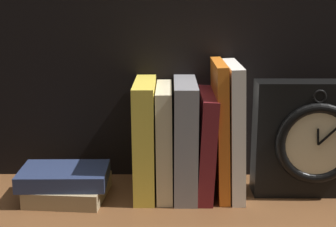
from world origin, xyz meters
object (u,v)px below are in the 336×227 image
at_px(book_cream_twain, 165,140).
at_px(book_maroon_dawkins, 205,143).
at_px(framed_clock, 313,139).
at_px(book_white_catcher, 233,129).
at_px(book_yellow_seinlanguage, 145,137).
at_px(book_orange_pandolfini, 220,128).
at_px(book_gray_chess, 185,137).
at_px(book_stack_side, 67,183).

xyz_separation_m(book_cream_twain, book_maroon_dawkins, (0.07, 0.00, -0.01)).
relative_size(book_cream_twain, framed_clock, 0.94).
height_order(book_cream_twain, book_white_catcher, book_white_catcher).
distance_m(book_yellow_seinlanguage, book_cream_twain, 0.04).
distance_m(book_orange_pandolfini, book_white_catcher, 0.02).
distance_m(book_white_catcher, framed_clock, 0.14).
height_order(book_gray_chess, book_maroon_dawkins, book_gray_chess).
relative_size(book_yellow_seinlanguage, book_maroon_dawkins, 1.11).
height_order(book_maroon_dawkins, book_orange_pandolfini, book_orange_pandolfini).
xyz_separation_m(book_maroon_dawkins, framed_clock, (0.19, -0.01, 0.01)).
bearing_deg(book_stack_side, book_maroon_dawkins, 8.11).
distance_m(framed_clock, book_stack_side, 0.45).
relative_size(book_cream_twain, book_white_catcher, 0.83).
distance_m(book_maroon_dawkins, book_orange_pandolfini, 0.04).
bearing_deg(book_orange_pandolfini, book_white_catcher, 0.00).
distance_m(book_cream_twain, book_gray_chess, 0.04).
relative_size(book_yellow_seinlanguage, book_stack_side, 1.33).
relative_size(book_maroon_dawkins, framed_clock, 0.89).
distance_m(book_yellow_seinlanguage, book_orange_pandolfini, 0.14).
height_order(book_yellow_seinlanguage, book_maroon_dawkins, book_yellow_seinlanguage).
xyz_separation_m(book_yellow_seinlanguage, book_white_catcher, (0.16, 0.00, 0.02)).
bearing_deg(book_yellow_seinlanguage, book_stack_side, -165.77).
distance_m(book_white_catcher, book_stack_side, 0.32).
bearing_deg(framed_clock, book_white_catcher, 174.25).
xyz_separation_m(book_yellow_seinlanguage, framed_clock, (0.30, -0.01, 0.00)).
distance_m(book_gray_chess, framed_clock, 0.23).
xyz_separation_m(book_gray_chess, book_white_catcher, (0.09, 0.00, 0.02)).
bearing_deg(book_maroon_dawkins, framed_clock, -4.24).
distance_m(book_yellow_seinlanguage, framed_clock, 0.30).
relative_size(book_orange_pandolfini, book_white_catcher, 1.01).
height_order(book_maroon_dawkins, book_stack_side, book_maroon_dawkins).
bearing_deg(book_gray_chess, book_stack_side, -170.50).
distance_m(book_maroon_dawkins, book_stack_side, 0.26).
distance_m(book_gray_chess, book_white_catcher, 0.09).
relative_size(book_yellow_seinlanguage, book_cream_twain, 1.05).
relative_size(book_cream_twain, book_orange_pandolfini, 0.81).
relative_size(book_gray_chess, book_white_catcher, 0.86).
distance_m(book_yellow_seinlanguage, book_stack_side, 0.16).
height_order(book_cream_twain, framed_clock, framed_clock).
bearing_deg(book_orange_pandolfini, book_yellow_seinlanguage, 180.00).
distance_m(book_yellow_seinlanguage, book_maroon_dawkins, 0.11).
height_order(book_yellow_seinlanguage, book_gray_chess, same).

